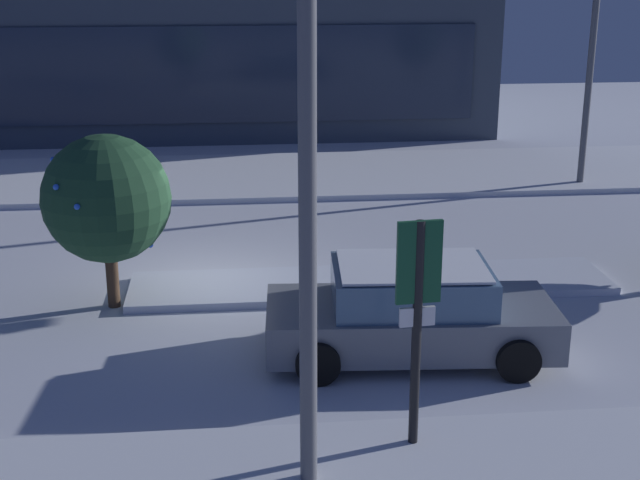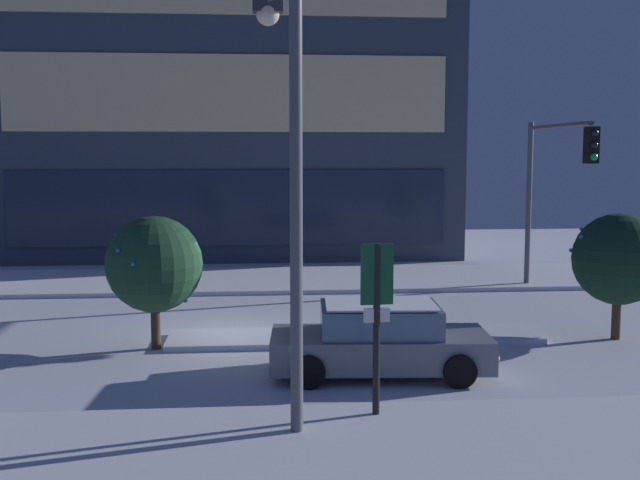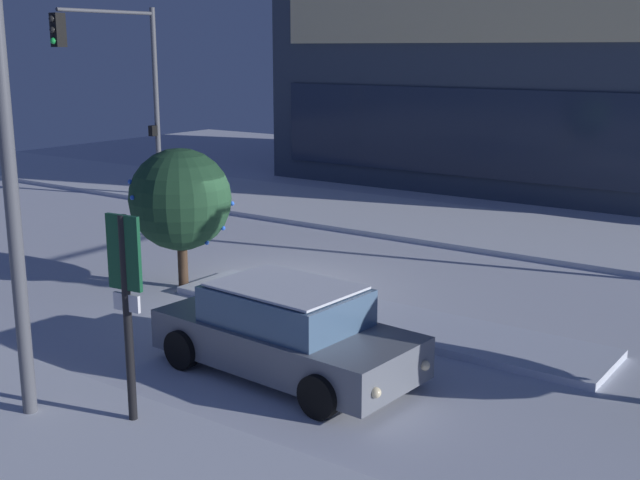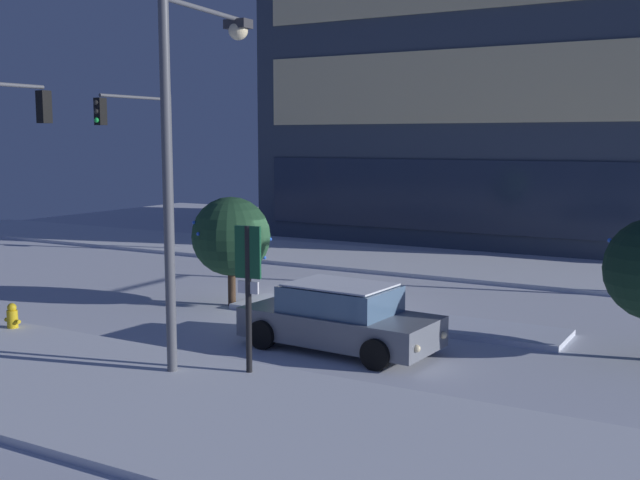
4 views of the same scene
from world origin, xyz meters
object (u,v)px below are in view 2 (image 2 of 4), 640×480
Objects in this scene: parking_info_sign at (377,308)px; decorated_tree_median at (619,259)px; street_lamp_arched at (286,130)px; decorated_tree_left_of_median at (154,264)px; traffic_light_corner_far_right at (554,172)px; car_near at (380,340)px.

parking_info_sign is 0.99× the size of decorated_tree_median.
street_lamp_arched is 2.42× the size of decorated_tree_median.
traffic_light_corner_far_right is at bearing 24.83° from decorated_tree_left_of_median.
car_near is 0.84× the size of traffic_light_corner_far_right.
car_near is at bearing -16.10° from parking_info_sign.
traffic_light_corner_far_right is at bearing 53.44° from car_near.
traffic_light_corner_far_right reaches higher than decorated_tree_left_of_median.
decorated_tree_median is at bearing -57.28° from parking_info_sign.
car_near is at bearing -44.71° from street_lamp_arched.
car_near is 1.52× the size of parking_info_sign.
traffic_light_corner_far_right is (6.64, 7.83, 3.22)m from car_near.
street_lamp_arched reaches higher than decorated_tree_median.
decorated_tree_left_of_median is (-4.32, 5.33, 0.03)m from parking_info_sign.
car_near is 5.33m from street_lamp_arched.
street_lamp_arched is 10.15m from decorated_tree_median.
car_near is at bearing -40.28° from traffic_light_corner_far_right.
street_lamp_arched is at bearing 76.44° from parking_info_sign.
parking_info_sign is at bearing -141.62° from decorated_tree_median.
traffic_light_corner_far_right is 0.74× the size of street_lamp_arched.
car_near is at bearing -157.86° from decorated_tree_median.
parking_info_sign is at bearing -33.91° from traffic_light_corner_far_right.
decorated_tree_median reaches higher than parking_info_sign.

